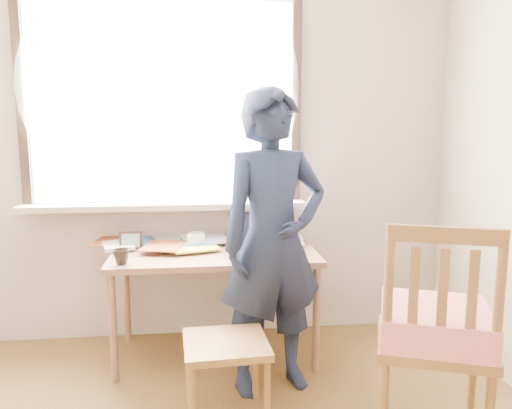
{
  "coord_description": "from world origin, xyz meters",
  "views": [
    {
      "loc": [
        0.02,
        -1.39,
        1.46
      ],
      "look_at": [
        0.29,
        0.95,
        1.08
      ],
      "focal_mm": 35.0,
      "sensor_mm": 36.0,
      "label": 1
    }
  ],
  "objects": [
    {
      "name": "room_shell",
      "position": [
        -0.02,
        0.2,
        1.64
      ],
      "size": [
        3.52,
        4.02,
        2.61
      ],
      "color": "#B5A491",
      "rests_on": "ground"
    },
    {
      "name": "desk",
      "position": [
        0.11,
        1.63,
        0.61
      ],
      "size": [
        1.27,
        0.63,
        0.68
      ],
      "color": "brown",
      "rests_on": "ground"
    },
    {
      "name": "laptop",
      "position": [
        0.37,
        1.6,
        0.73
      ],
      "size": [
        0.37,
        0.3,
        0.24
      ],
      "color": "black",
      "rests_on": "desk"
    },
    {
      "name": "mug_white",
      "position": [
        -0.0,
        1.76,
        0.73
      ],
      "size": [
        0.14,
        0.14,
        0.09
      ],
      "primitive_type": "imported",
      "rotation": [
        0.0,
        0.0,
        0.15
      ],
      "color": "white",
      "rests_on": "desk"
    },
    {
      "name": "mug_dark",
      "position": [
        -0.42,
        1.41,
        0.72
      ],
      "size": [
        0.1,
        0.1,
        0.09
      ],
      "primitive_type": "imported",
      "rotation": [
        0.0,
        0.0,
        -0.04
      ],
      "color": "black",
      "rests_on": "desk"
    },
    {
      "name": "mouse",
      "position": [
        0.62,
        1.53,
        0.7
      ],
      "size": [
        0.09,
        0.06,
        0.03
      ],
      "primitive_type": "ellipsoid",
      "color": "black",
      "rests_on": "desk"
    },
    {
      "name": "desk_clutter",
      "position": [
        -0.27,
        1.79,
        0.7
      ],
      "size": [
        0.73,
        0.55,
        0.05
      ],
      "color": "#DDEA37",
      "rests_on": "desk"
    },
    {
      "name": "book_a",
      "position": [
        -0.29,
        1.89,
        0.69
      ],
      "size": [
        0.22,
        0.27,
        0.02
      ],
      "primitive_type": "imported",
      "rotation": [
        0.0,
        0.0,
        -0.15
      ],
      "color": "white",
      "rests_on": "desk"
    },
    {
      "name": "book_b",
      "position": [
        0.52,
        1.83,
        0.69
      ],
      "size": [
        0.24,
        0.3,
        0.02
      ],
      "primitive_type": "imported",
      "rotation": [
        0.0,
        0.0,
        -0.16
      ],
      "color": "white",
      "rests_on": "desk"
    },
    {
      "name": "picture_frame",
      "position": [
        -0.41,
        1.73,
        0.73
      ],
      "size": [
        0.14,
        0.02,
        0.11
      ],
      "color": "black",
      "rests_on": "desk"
    },
    {
      "name": "work_chair",
      "position": [
        0.14,
        0.91,
        0.35
      ],
      "size": [
        0.43,
        0.41,
        0.42
      ],
      "color": "brown",
      "rests_on": "ground"
    },
    {
      "name": "side_chair",
      "position": [
        1.07,
        0.63,
        0.56
      ],
      "size": [
        0.63,
        0.61,
        1.06
      ],
      "color": "brown",
      "rests_on": "ground"
    },
    {
      "name": "person",
      "position": [
        0.42,
        1.21,
        0.83
      ],
      "size": [
        0.69,
        0.54,
        1.66
      ],
      "primitive_type": "imported",
      "rotation": [
        0.0,
        0.0,
        0.27
      ],
      "color": "black",
      "rests_on": "ground"
    }
  ]
}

